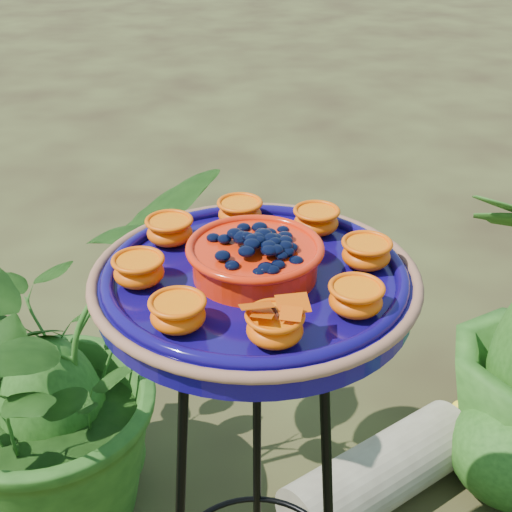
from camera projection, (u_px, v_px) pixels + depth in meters
tripod_stand at (255, 474)px, 1.34m from camera, size 0.41×0.41×1.00m
feeder_dish at (255, 276)px, 1.13m from camera, size 0.57×0.57×0.12m
driftwood_log at (380, 474)px, 2.01m from camera, size 0.62×0.47×0.20m
shrub_back_left at (45, 363)px, 1.83m from camera, size 1.12×1.15×0.97m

